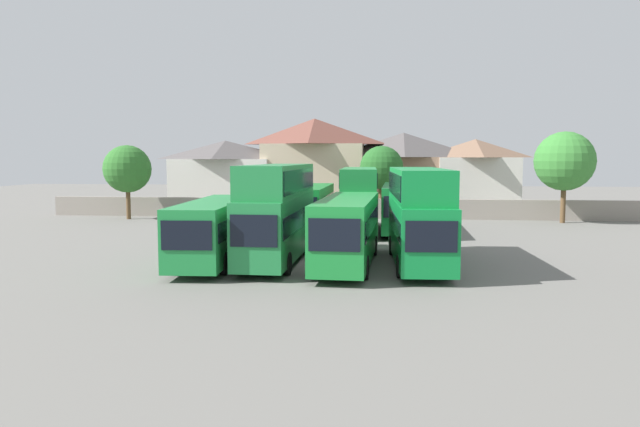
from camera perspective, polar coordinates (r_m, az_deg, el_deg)
The scene contains 17 objects.
ground at distance 49.14m, azimuth 1.89°, elevation -1.14°, with size 140.00×140.00×0.00m, color slate.
depot_boundary_wall at distance 54.97m, azimuth 2.37°, elevation 0.50°, with size 56.00×0.50×1.80m, color gray.
bus_1 at distance 32.16m, azimuth -9.99°, elevation -1.31°, with size 3.20×11.15×3.28m.
bus_2 at distance 31.69m, azimuth -4.09°, elevation 0.55°, with size 2.67×10.61×5.19m.
bus_3 at distance 30.79m, azimuth 2.66°, elevation -1.31°, with size 2.98×11.22×3.50m.
bus_4 at distance 31.18m, azimuth 9.40°, elevation 0.22°, with size 3.00×10.83×5.00m.
bus_5 at distance 45.43m, azimuth -4.94°, elevation 0.75°, with size 2.89×11.48×3.37m.
bus_6 at distance 45.29m, azimuth -0.81°, elevation 0.78°, with size 2.56×10.59×3.41m.
bus_7 at distance 44.79m, azimuth 3.75°, elevation 1.68°, with size 2.86×10.96×4.77m.
bus_8 at distance 44.80m, azimuth 7.61°, elevation 0.77°, with size 2.70×10.54×3.53m.
house_terrace_left at distance 65.58m, azimuth -8.97°, elevation 3.73°, with size 11.00×7.88×7.37m.
house_terrace_centre at distance 64.24m, azimuth -0.52°, elevation 4.82°, with size 10.94×7.95×9.70m.
house_terrace_right at distance 64.69m, azimuth 7.94°, elevation 4.10°, with size 11.54×7.08×8.19m.
house_terrace_far_right at distance 65.66m, azimuth 14.56°, elevation 3.68°, with size 8.51×8.34×7.50m.
tree_left_of_lot at distance 57.16m, azimuth 5.89°, elevation 4.34°, with size 4.13×4.13×6.66m.
tree_behind_wall at distance 56.58m, azimuth -17.91°, elevation 4.06°, with size 4.27×4.27×6.68m.
tree_right_of_lot at distance 54.78m, azimuth 22.31°, elevation 4.63°, with size 5.01×5.01×7.76m.
Camera 1 is at (3.67, -30.68, 5.59)m, focal length 33.54 mm.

